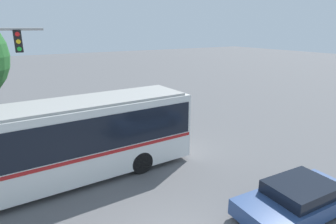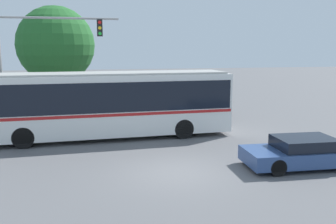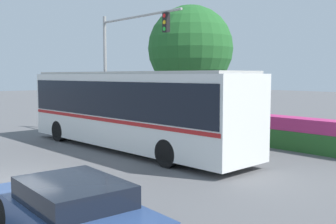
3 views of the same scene
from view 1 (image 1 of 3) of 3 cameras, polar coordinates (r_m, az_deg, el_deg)
name	(u,v)px [view 1 (image 1 of 3)]	position (r m, az deg, el deg)	size (l,w,h in m)	color
city_bus	(47,141)	(12.16, -23.12, -5.44)	(12.28, 2.96, 3.35)	silver
sedan_foreground	(298,199)	(11.06, 24.64, -15.65)	(4.51, 2.11, 1.16)	navy
flowering_hedge	(107,118)	(18.46, -12.10, -1.17)	(7.63, 1.03, 1.38)	#286028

